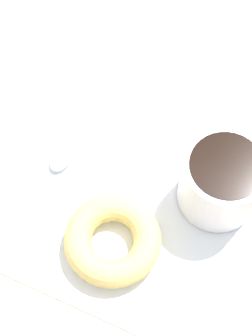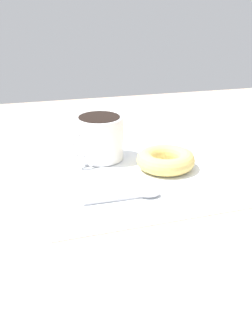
% 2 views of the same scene
% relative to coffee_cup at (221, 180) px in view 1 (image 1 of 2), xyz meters
% --- Properties ---
extents(ground_plane, '(1.20, 1.20, 0.02)m').
position_rel_coffee_cup_xyz_m(ground_plane, '(-0.05, 0.12, -0.06)').
color(ground_plane, tan).
extents(napkin, '(0.37, 0.37, 0.00)m').
position_rel_coffee_cup_xyz_m(napkin, '(-0.03, 0.11, -0.05)').
color(napkin, white).
rests_on(napkin, ground_plane).
extents(coffee_cup, '(0.11, 0.10, 0.09)m').
position_rel_coffee_cup_xyz_m(coffee_cup, '(0.00, 0.00, 0.00)').
color(coffee_cup, white).
rests_on(coffee_cup, napkin).
extents(donut, '(0.11, 0.11, 0.03)m').
position_rel_coffee_cup_xyz_m(donut, '(-0.11, 0.08, -0.03)').
color(donut, '#E5C66B').
rests_on(donut, napkin).
extents(spoon, '(0.13, 0.03, 0.01)m').
position_rel_coffee_cup_xyz_m(spoon, '(-0.03, 0.19, -0.04)').
color(spoon, silver).
rests_on(spoon, napkin).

